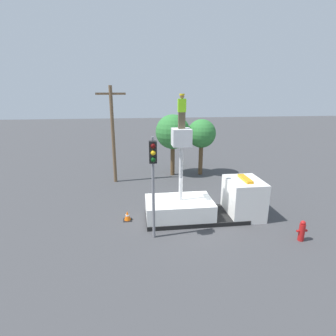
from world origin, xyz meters
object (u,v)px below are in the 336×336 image
(traffic_light_pole, at_px, (153,169))
(tree_left_bg, at_px, (173,132))
(fire_hydrant, at_px, (302,231))
(tree_right_bg, at_px, (202,134))
(traffic_cone_rear, at_px, (127,216))
(utility_pole, at_px, (113,132))
(worker, at_px, (182,111))
(bucket_truck, at_px, (208,203))

(traffic_light_pole, relative_size, tree_left_bg, 0.97)
(fire_hydrant, xyz_separation_m, tree_right_bg, (-2.30, 11.10, 3.02))
(tree_left_bg, bearing_deg, traffic_cone_rear, -114.75)
(traffic_light_pole, height_order, fire_hydrant, traffic_light_pole)
(fire_hydrant, bearing_deg, traffic_light_pole, 171.67)
(fire_hydrant, distance_m, tree_left_bg, 12.59)
(tree_left_bg, distance_m, utility_pole, 4.97)
(traffic_light_pole, bearing_deg, worker, 49.48)
(bucket_truck, height_order, worker, worker)
(traffic_light_pole, height_order, tree_right_bg, traffic_light_pole)
(traffic_cone_rear, distance_m, utility_pole, 7.90)
(bucket_truck, distance_m, utility_pole, 9.60)
(bucket_truck, height_order, traffic_cone_rear, bucket_truck)
(fire_hydrant, relative_size, utility_pole, 0.14)
(traffic_cone_rear, xyz_separation_m, tree_left_bg, (3.71, 8.04, 3.48))
(worker, height_order, tree_right_bg, worker)
(traffic_light_pole, bearing_deg, tree_left_bg, 76.98)
(worker, bearing_deg, utility_pole, 120.17)
(fire_hydrant, relative_size, tree_right_bg, 0.22)
(fire_hydrant, xyz_separation_m, utility_pole, (-9.57, 10.00, 3.52))
(worker, distance_m, traffic_cone_rear, 6.51)
(traffic_cone_rear, height_order, tree_left_bg, tree_left_bg)
(tree_right_bg, distance_m, utility_pole, 7.37)
(traffic_cone_rear, distance_m, tree_left_bg, 9.52)
(traffic_light_pole, xyz_separation_m, traffic_cone_rear, (-1.36, 2.12, -3.32))
(worker, bearing_deg, tree_left_bg, 85.03)
(traffic_light_pole, distance_m, utility_pole, 9.31)
(bucket_truck, bearing_deg, utility_pole, 128.90)
(bucket_truck, distance_m, fire_hydrant, 4.89)
(worker, distance_m, traffic_light_pole, 3.51)
(worker, distance_m, tree_right_bg, 9.10)
(fire_hydrant, bearing_deg, bucket_truck, 142.77)
(traffic_light_pole, distance_m, traffic_cone_rear, 4.16)
(worker, xyz_separation_m, traffic_light_pole, (-1.63, -1.91, -2.46))
(bucket_truck, height_order, fire_hydrant, bucket_truck)
(bucket_truck, bearing_deg, tree_right_bg, 79.04)
(fire_hydrant, relative_size, traffic_cone_rear, 1.89)
(tree_right_bg, xyz_separation_m, utility_pole, (-7.27, -1.10, 0.50))
(tree_left_bg, bearing_deg, utility_pole, -166.08)
(worker, relative_size, utility_pole, 0.23)
(traffic_cone_rear, bearing_deg, worker, -3.95)
(worker, xyz_separation_m, traffic_cone_rear, (-2.99, 0.21, -5.78))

